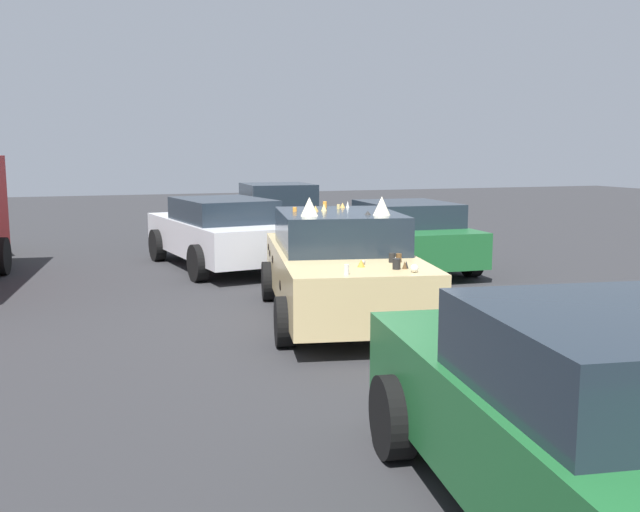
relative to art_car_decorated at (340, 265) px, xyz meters
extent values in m
plane|color=#2D2D30|center=(-0.03, 0.01, -0.75)|extent=(60.00, 60.00, 0.00)
cube|color=#D8BC7F|center=(-0.03, 0.01, -0.13)|extent=(4.63, 2.59, 0.71)
cube|color=#1E2833|center=(0.13, -0.02, 0.48)|extent=(2.40, 2.01, 0.51)
cylinder|color=black|center=(-1.54, -0.61, -0.44)|extent=(0.64, 0.34, 0.61)
cylinder|color=black|center=(-1.18, 1.16, -0.44)|extent=(0.64, 0.34, 0.61)
cylinder|color=black|center=(1.11, -1.15, -0.44)|extent=(0.64, 0.34, 0.61)
cylinder|color=black|center=(1.47, 0.63, -0.44)|extent=(0.64, 0.34, 0.61)
ellipsoid|color=black|center=(-2.00, -0.50, 0.02)|extent=(0.17, 0.05, 0.10)
ellipsoid|color=black|center=(1.41, -1.19, -0.29)|extent=(0.15, 0.05, 0.13)
ellipsoid|color=black|center=(-0.36, 0.98, -0.16)|extent=(0.18, 0.05, 0.14)
ellipsoid|color=black|center=(1.87, 0.53, 0.04)|extent=(0.17, 0.05, 0.10)
ellipsoid|color=black|center=(1.57, 0.59, -0.02)|extent=(0.19, 0.06, 0.10)
ellipsoid|color=black|center=(-1.79, -0.54, -0.15)|extent=(0.20, 0.06, 0.08)
ellipsoid|color=black|center=(-1.08, -0.69, -0.18)|extent=(0.13, 0.05, 0.12)
ellipsoid|color=black|center=(-1.52, -0.60, -0.26)|extent=(0.19, 0.06, 0.14)
ellipsoid|color=black|center=(-0.53, -0.80, -0.16)|extent=(0.19, 0.06, 0.11)
ellipsoid|color=black|center=(-0.47, -0.81, -0.13)|extent=(0.12, 0.04, 0.11)
ellipsoid|color=black|center=(1.51, -1.21, -0.09)|extent=(0.16, 0.05, 0.10)
ellipsoid|color=black|center=(0.98, 0.71, -0.02)|extent=(0.15, 0.05, 0.12)
cone|color=black|center=(-1.77, -0.15, 0.27)|extent=(0.07, 0.07, 0.09)
cylinder|color=black|center=(-1.30, -0.19, 0.28)|extent=(0.09, 0.09, 0.12)
cone|color=orange|center=(-1.50, 0.30, 0.27)|extent=(0.10, 0.10, 0.09)
sphere|color=silver|center=(-2.04, -0.12, 0.27)|extent=(0.09, 0.09, 0.09)
cone|color=silver|center=(-1.31, -0.22, 0.27)|extent=(0.11, 0.11, 0.08)
cylinder|color=black|center=(-1.78, -0.02, 0.29)|extent=(0.10, 0.10, 0.12)
cylinder|color=silver|center=(-1.93, 0.66, 0.28)|extent=(0.08, 0.08, 0.11)
cylinder|color=#51381E|center=(-1.31, -0.28, 0.28)|extent=(0.10, 0.10, 0.11)
sphere|color=gray|center=(-1.33, 0.21, 0.25)|extent=(0.05, 0.05, 0.05)
cone|color=#51381E|center=(-1.79, -0.13, 0.27)|extent=(0.09, 0.09, 0.09)
cylinder|color=orange|center=(0.83, -0.07, 0.79)|extent=(0.08, 0.08, 0.10)
cone|color=black|center=(-0.44, -0.23, 0.76)|extent=(0.12, 0.12, 0.05)
cylinder|color=orange|center=(0.38, 0.54, 0.77)|extent=(0.08, 0.08, 0.06)
cone|color=tan|center=(0.36, 0.11, 0.79)|extent=(0.10, 0.10, 0.10)
cylinder|color=black|center=(0.33, 0.37, 0.77)|extent=(0.06, 0.06, 0.05)
cylinder|color=tan|center=(0.62, -0.21, 0.77)|extent=(0.06, 0.06, 0.07)
cone|color=silver|center=(0.74, -0.41, 0.79)|extent=(0.07, 0.07, 0.10)
cone|color=#A87A38|center=(0.80, -0.34, 0.78)|extent=(0.09, 0.09, 0.08)
cone|color=#A87A38|center=(0.30, 0.26, 0.78)|extent=(0.10, 0.10, 0.08)
cone|color=beige|center=(-0.54, -0.39, 0.86)|extent=(0.23, 0.23, 0.25)
cone|color=beige|center=(-0.35, 0.57, 0.86)|extent=(0.23, 0.23, 0.25)
cylinder|color=black|center=(5.36, 4.82, -0.39)|extent=(0.74, 0.33, 0.72)
cube|color=#1E602D|center=(3.58, -2.68, -0.17)|extent=(4.21, 1.95, 0.65)
cube|color=#1E2833|center=(3.32, -2.67, 0.38)|extent=(2.08, 1.70, 0.44)
cylinder|color=black|center=(4.90, -1.86, -0.45)|extent=(0.61, 0.25, 0.60)
cylinder|color=black|center=(4.81, -3.64, -0.45)|extent=(0.61, 0.25, 0.60)
cylinder|color=black|center=(2.35, -1.72, -0.45)|extent=(0.61, 0.25, 0.60)
cylinder|color=black|center=(2.26, -3.50, -0.45)|extent=(0.61, 0.25, 0.60)
cube|color=#1E602D|center=(-5.86, 0.56, -0.13)|extent=(4.39, 2.38, 0.69)
cube|color=#1E2833|center=(-6.10, 0.59, 0.46)|extent=(1.92, 1.87, 0.49)
cylinder|color=black|center=(-4.45, 1.26, -0.43)|extent=(0.67, 0.31, 0.64)
cylinder|color=black|center=(-4.72, -0.53, -0.43)|extent=(0.67, 0.31, 0.64)
cube|color=silver|center=(4.93, 0.75, -0.12)|extent=(4.64, 2.34, 0.67)
cube|color=#1E2833|center=(4.64, 0.71, 0.43)|extent=(2.41, 1.88, 0.44)
cylinder|color=black|center=(6.16, 1.82, -0.41)|extent=(0.70, 0.32, 0.68)
cylinder|color=black|center=(6.42, 0.09, -0.41)|extent=(0.70, 0.32, 0.68)
cylinder|color=black|center=(3.44, 1.41, -0.41)|extent=(0.70, 0.32, 0.68)
cylinder|color=black|center=(3.70, -0.32, -0.41)|extent=(0.70, 0.32, 0.68)
cube|color=black|center=(8.52, -1.49, -0.13)|extent=(4.01, 1.96, 0.69)
cube|color=#1E2833|center=(8.38, -1.49, 0.48)|extent=(1.93, 1.73, 0.54)
cylinder|color=black|center=(9.78, -0.62, -0.42)|extent=(0.67, 0.25, 0.66)
cylinder|color=black|center=(9.71, -2.47, -0.42)|extent=(0.67, 0.25, 0.66)
cylinder|color=black|center=(7.34, -0.52, -0.42)|extent=(0.67, 0.25, 0.66)
cylinder|color=black|center=(7.27, -2.37, -0.42)|extent=(0.67, 0.25, 0.66)
camera|label=1|loc=(-9.15, 3.50, 1.59)|focal=39.79mm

